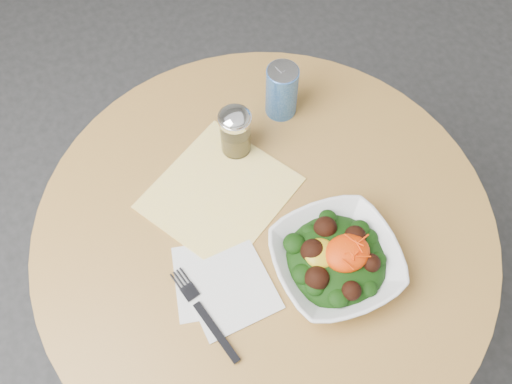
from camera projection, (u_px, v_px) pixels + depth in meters
The scene contains 8 objects.
ground at pixel (262, 331), 1.76m from camera, with size 6.00×6.00×0.00m, color #2D2E30.
table at pixel (264, 266), 1.27m from camera, with size 0.90×0.90×0.75m.
cloth_napkin at pixel (220, 193), 1.14m from camera, with size 0.26×0.24×0.00m, color yellow.
paper_napkins at pixel (223, 284), 1.05m from camera, with size 0.18×0.20×0.00m.
salad_bowl at pixel (336, 260), 1.04m from camera, with size 0.24×0.24×0.09m.
fork at pixel (203, 312), 1.02m from camera, with size 0.06×0.20×0.00m.
spice_shaker at pixel (235, 132), 1.14m from camera, with size 0.07×0.07×0.12m.
beverage_can at pixel (282, 91), 1.18m from camera, with size 0.07×0.07×0.13m.
Camera 1 is at (-0.21, -0.42, 1.75)m, focal length 40.00 mm.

